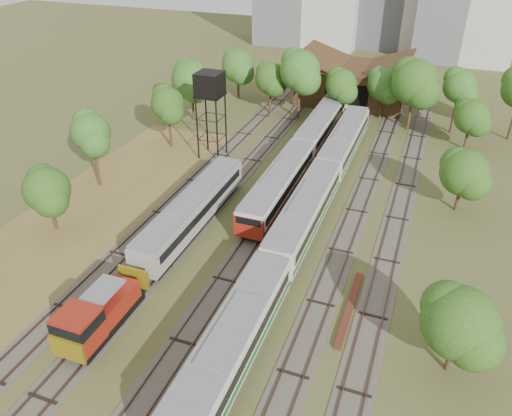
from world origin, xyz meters
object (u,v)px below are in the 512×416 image
at_px(railcar_red_set, 302,152).
at_px(water_tower, 210,86).
at_px(shunter_locomotive, 96,317).
at_px(railcar_green_set, 304,214).

bearing_deg(railcar_red_set, water_tower, -174.43).
xyz_separation_m(railcar_red_set, shunter_locomotive, (-6.00, -31.09, -0.22)).
distance_m(railcar_red_set, water_tower, 12.96).
relative_size(railcar_red_set, shunter_locomotive, 4.27).
height_order(railcar_green_set, water_tower, water_tower).
height_order(railcar_green_set, shunter_locomotive, railcar_green_set).
bearing_deg(water_tower, shunter_locomotive, -80.60).
bearing_deg(railcar_red_set, shunter_locomotive, -100.92).
xyz_separation_m(railcar_green_set, shunter_locomotive, (-10.00, -17.85, -0.28)).
bearing_deg(railcar_green_set, water_tower, 140.89).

